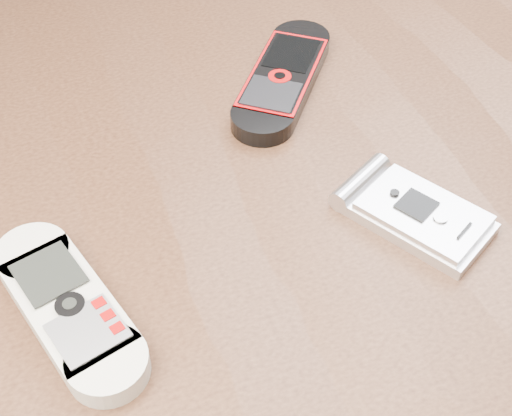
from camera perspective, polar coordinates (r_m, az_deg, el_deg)
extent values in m
cube|color=black|center=(0.49, -0.55, -2.37)|extent=(1.20, 0.80, 0.03)
cube|color=black|center=(1.18, 18.82, 4.23)|extent=(0.06, 0.06, 0.71)
cube|color=silver|center=(0.44, -14.80, -7.64)|extent=(0.08, 0.15, 0.02)
cube|color=black|center=(0.59, 2.17, 10.39)|extent=(0.14, 0.16, 0.02)
cube|color=silver|center=(0.48, 12.89, -0.47)|extent=(0.10, 0.12, 0.02)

